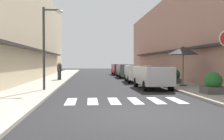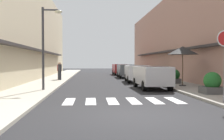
# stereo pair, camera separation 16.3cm
# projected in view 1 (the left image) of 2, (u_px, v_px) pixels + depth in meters

# --- Properties ---
(ground_plane) EXTENTS (97.37, 97.37, 0.00)m
(ground_plane) POSITION_uv_depth(u_px,v_px,m) (105.00, 80.00, 26.64)
(ground_plane) COLOR #232326
(sidewalk_left) EXTENTS (2.81, 61.96, 0.12)m
(sidewalk_left) POSITION_uv_depth(u_px,v_px,m) (54.00, 80.00, 26.22)
(sidewalk_left) COLOR #ADA899
(sidewalk_left) RESTS_ON ground_plane
(sidewalk_right) EXTENTS (2.81, 61.96, 0.12)m
(sidewalk_right) POSITION_uv_depth(u_px,v_px,m) (156.00, 79.00, 27.05)
(sidewalk_right) COLOR #9E998E
(sidewalk_right) RESTS_ON ground_plane
(building_row_left) EXTENTS (5.50, 41.83, 9.72)m
(building_row_left) POSITION_uv_depth(u_px,v_px,m) (15.00, 30.00, 26.97)
(building_row_left) COLOR beige
(building_row_left) RESTS_ON ground_plane
(building_row_right) EXTENTS (5.50, 41.83, 8.48)m
(building_row_right) POSITION_uv_depth(u_px,v_px,m) (190.00, 38.00, 28.46)
(building_row_right) COLOR #A87A6B
(building_row_right) RESTS_ON ground_plane
(crosswalk) EXTENTS (5.20, 2.20, 0.01)m
(crosswalk) POSITION_uv_depth(u_px,v_px,m) (125.00, 101.00, 12.26)
(crosswalk) COLOR silver
(crosswalk) RESTS_ON ground_plane
(parked_car_near) EXTENTS (1.89, 4.26, 1.47)m
(parked_car_near) POSITION_uv_depth(u_px,v_px,m) (152.00, 75.00, 17.79)
(parked_car_near) COLOR silver
(parked_car_near) RESTS_ON ground_plane
(parked_car_mid) EXTENTS (1.96, 4.21, 1.47)m
(parked_car_mid) POSITION_uv_depth(u_px,v_px,m) (137.00, 72.00, 23.68)
(parked_car_mid) COLOR silver
(parked_car_mid) RESTS_ON ground_plane
(parked_car_far) EXTENTS (1.84, 4.26, 1.47)m
(parked_car_far) POSITION_uv_depth(u_px,v_px,m) (126.00, 69.00, 30.63)
(parked_car_far) COLOR #4C5156
(parked_car_far) RESTS_ON ground_plane
(parked_car_distant) EXTENTS (1.86, 4.51, 1.47)m
(parked_car_distant) POSITION_uv_depth(u_px,v_px,m) (119.00, 68.00, 37.25)
(parked_car_distant) COLOR maroon
(parked_car_distant) RESTS_ON ground_plane
(street_lamp) EXTENTS (1.19, 0.28, 4.82)m
(street_lamp) POSITION_uv_depth(u_px,v_px,m) (47.00, 39.00, 16.02)
(street_lamp) COLOR #38383D
(street_lamp) RESTS_ON sidewalk_left
(cafe_umbrella) EXTENTS (2.08, 2.08, 2.69)m
(cafe_umbrella) POSITION_uv_depth(u_px,v_px,m) (183.00, 51.00, 18.66)
(cafe_umbrella) COLOR #262626
(cafe_umbrella) RESTS_ON sidewalk_right
(planter_corner) EXTENTS (1.06, 1.06, 1.12)m
(planter_corner) POSITION_uv_depth(u_px,v_px,m) (213.00, 84.00, 14.14)
(planter_corner) COLOR #4C4C4C
(planter_corner) RESTS_ON sidewalk_right
(planter_midblock) EXTENTS (0.85, 0.85, 1.08)m
(planter_midblock) POSITION_uv_depth(u_px,v_px,m) (175.00, 77.00, 20.93)
(planter_midblock) COLOR #4C4C4C
(planter_midblock) RESTS_ON sidewalk_right
(planter_far) EXTENTS (0.92, 0.92, 1.14)m
(planter_far) POSITION_uv_depth(u_px,v_px,m) (158.00, 73.00, 27.84)
(planter_far) COLOR #4C4C4C
(planter_far) RESTS_ON sidewalk_right
(pedestrian_walking_near) EXTENTS (0.34, 0.34, 1.64)m
(pedestrian_walking_near) POSITION_uv_depth(u_px,v_px,m) (60.00, 70.00, 24.94)
(pedestrian_walking_near) COLOR #282B33
(pedestrian_walking_near) RESTS_ON sidewalk_left
(pedestrian_walking_far) EXTENTS (0.34, 0.34, 1.58)m
(pedestrian_walking_far) POSITION_uv_depth(u_px,v_px,m) (59.00, 71.00, 25.63)
(pedestrian_walking_far) COLOR #282B33
(pedestrian_walking_far) RESTS_ON sidewalk_left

